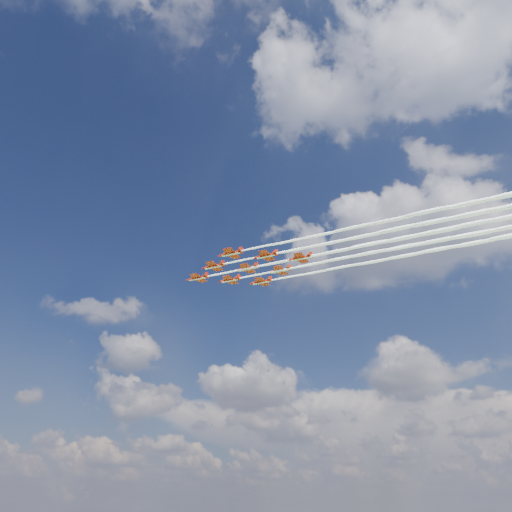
# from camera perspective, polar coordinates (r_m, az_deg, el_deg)

# --- Properties ---
(jet_lead) EXTENTS (108.27, 14.90, 2.34)m
(jet_lead) POSITION_cam_1_polar(r_m,az_deg,el_deg) (166.24, 8.76, 0.49)
(jet_lead) COLOR #A61909
(jet_row2_port) EXTENTS (108.27, 14.90, 2.34)m
(jet_row2_port) POSITION_cam_1_polar(r_m,az_deg,el_deg) (158.89, 11.57, 2.13)
(jet_row2_port) COLOR #A61909
(jet_row2_starb) EXTENTS (108.27, 14.90, 2.34)m
(jet_row2_starb) POSITION_cam_1_polar(r_m,az_deg,el_deg) (169.87, 12.57, 0.22)
(jet_row2_starb) COLOR #A61909
(jet_row3_port) EXTENTS (108.27, 14.90, 2.34)m
(jet_row3_port) POSITION_cam_1_polar(r_m,az_deg,el_deg) (152.11, 14.64, 3.92)
(jet_row3_port) COLOR #A61909
(jet_row3_centre) EXTENTS (108.27, 14.90, 2.34)m
(jet_row3_centre) POSITION_cam_1_polar(r_m,az_deg,el_deg) (163.06, 15.48, 1.81)
(jet_row3_centre) COLOR #A61909
(jet_row3_starb) EXTENTS (108.27, 14.90, 2.34)m
(jet_row3_starb) POSITION_cam_1_polar(r_m,az_deg,el_deg) (174.24, 16.21, -0.04)
(jet_row3_starb) COLOR #A61909
(jet_row4_port) EXTENTS (108.27, 14.90, 2.34)m
(jet_row4_port) POSITION_cam_1_polar(r_m,az_deg,el_deg) (156.83, 18.64, 3.52)
(jet_row4_port) COLOR #A61909
(jet_row4_starb) EXTENTS (108.27, 14.90, 2.34)m
(jet_row4_starb) POSITION_cam_1_polar(r_m,az_deg,el_deg) (167.95, 19.19, 1.49)
(jet_row4_starb) COLOR #A61909
(jet_tail) EXTENTS (108.27, 14.90, 2.34)m
(jet_tail) POSITION_cam_1_polar(r_m,az_deg,el_deg) (162.28, 22.38, 3.13)
(jet_tail) COLOR #A61909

